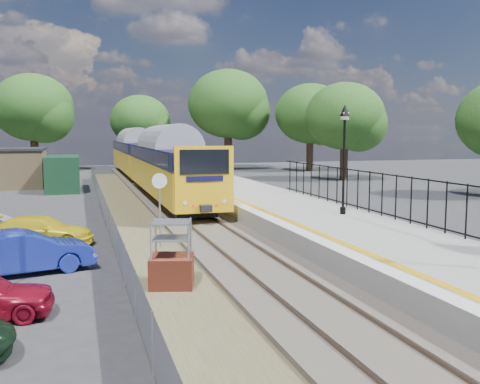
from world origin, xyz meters
name	(u,v)px	position (x,y,z in m)	size (l,w,h in m)	color
ground	(275,283)	(0.00, 0.00, 0.00)	(120.00, 120.00, 0.00)	#2D2D30
track_bed	(191,225)	(-0.47, 9.67, 0.09)	(5.90, 80.00, 0.29)	#473F38
platform	(300,219)	(4.20, 8.00, 0.45)	(5.00, 70.00, 0.90)	gray
platform_edge	(257,210)	(2.14, 8.00, 0.90)	(0.90, 70.00, 0.01)	silver
victorian_lamp_north	(344,133)	(5.30, 6.00, 4.30)	(0.44, 0.44, 4.60)	black
palisade_fence	(424,202)	(6.55, 2.24, 1.84)	(0.12, 26.00, 2.00)	black
wire_fence	(105,211)	(-4.20, 12.00, 0.60)	(0.06, 52.00, 1.20)	#999EA3
outbuilding	(5,169)	(-10.91, 31.21, 1.52)	(10.80, 10.10, 3.12)	tan
tree_line	(145,111)	(1.40, 42.00, 6.61)	(56.80, 43.80, 11.88)	#332319
train	(147,157)	(0.00, 29.45, 2.34)	(2.82, 40.83, 3.51)	yellow
brick_plinth	(172,256)	(-2.96, 0.34, 0.92)	(1.45, 1.45, 1.91)	maroon
speed_sign	(160,197)	(-2.50, 5.63, 1.93)	(0.57, 0.12, 2.83)	#999EA3
car_blue	(25,252)	(-7.02, 3.19, 0.67)	(1.42, 4.06, 1.34)	#192898
car_yellow	(41,231)	(-6.82, 7.40, 0.57)	(1.60, 3.94, 1.14)	yellow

